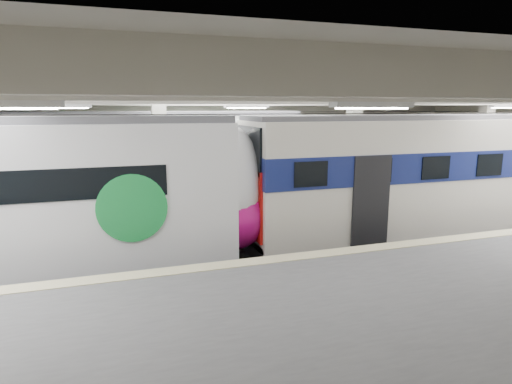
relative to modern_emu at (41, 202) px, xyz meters
name	(u,v)px	position (x,y,z in m)	size (l,w,h in m)	color
station_hall	(285,167)	(6.63, -1.74, 0.94)	(36.00, 24.00, 5.75)	black
modern_emu	(41,202)	(0.00, 0.00, 0.00)	(14.64, 3.02, 4.68)	white
older_rer	(429,175)	(13.10, 0.00, 0.14)	(14.18, 3.13, 4.65)	silver
far_train	(121,168)	(2.23, 5.50, 0.15)	(15.02, 3.11, 4.75)	white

